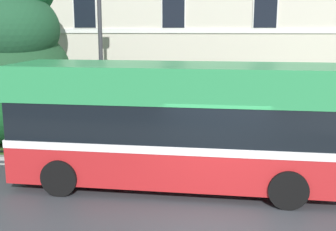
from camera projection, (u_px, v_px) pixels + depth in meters
ground_plane at (215, 208)px, 10.38m from camera, size 60.00×56.00×0.18m
iron_verge_railing at (160, 143)px, 13.86m from camera, size 16.81×0.04×0.97m
evergreen_tree at (16, 65)px, 15.61m from camera, size 4.66×4.66×6.68m
single_decker_bus at (176, 124)px, 11.51m from camera, size 8.85×2.95×3.33m
street_lamp_post at (100, 38)px, 14.11m from camera, size 0.36×0.24×6.63m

